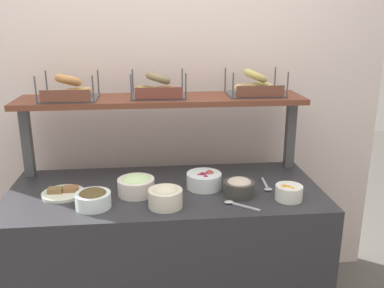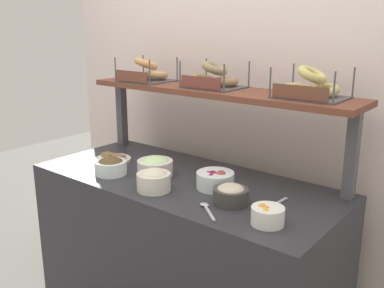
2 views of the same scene
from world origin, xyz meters
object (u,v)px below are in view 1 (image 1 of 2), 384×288
(bowl_chocolate_spread, at_px, (93,198))
(bowl_beet_salad, at_px, (204,180))
(serving_spoon_by_edge, at_px, (236,204))
(bowl_fruit_salad, at_px, (289,192))
(bagel_basket_plain, at_px, (255,86))
(bowl_tuna_salad, at_px, (239,187))
(bagel_basket_everything, at_px, (158,88))
(bowl_scallion_spread, at_px, (136,185))
(serving_spoon_near_plate, at_px, (267,186))
(bowl_potato_salad, at_px, (165,196))
(bagel_basket_sesame, at_px, (69,91))
(serving_plate_white, at_px, (63,193))

(bowl_chocolate_spread, bearing_deg, bowl_beet_salad, 17.99)
(serving_spoon_by_edge, bearing_deg, bowl_fruit_salad, 8.90)
(bagel_basket_plain, bearing_deg, serving_spoon_by_edge, -110.90)
(bowl_tuna_salad, relative_size, bowl_beet_salad, 0.86)
(bowl_beet_salad, relative_size, serving_spoon_by_edge, 1.20)
(bowl_tuna_salad, bearing_deg, bagel_basket_everything, 134.39)
(bowl_tuna_salad, distance_m, bagel_basket_everything, 0.70)
(bowl_fruit_salad, xyz_separation_m, bowl_scallion_spread, (-0.73, 0.14, 0.01))
(bowl_chocolate_spread, height_order, bagel_basket_plain, bagel_basket_plain)
(serving_spoon_near_plate, distance_m, serving_spoon_by_edge, 0.28)
(bowl_scallion_spread, xyz_separation_m, bagel_basket_everything, (0.13, 0.33, 0.43))
(bowl_potato_salad, height_order, bagel_basket_sesame, bagel_basket_sesame)
(bowl_potato_salad, distance_m, serving_spoon_near_plate, 0.56)
(serving_spoon_by_edge, bearing_deg, bowl_potato_salad, 175.60)
(bowl_chocolate_spread, relative_size, bowl_fruit_salad, 1.26)
(bagel_basket_everything, bearing_deg, bowl_scallion_spread, -110.89)
(bowl_potato_salad, bearing_deg, bowl_scallion_spread, 131.62)
(bagel_basket_plain, bearing_deg, bagel_basket_sesame, -177.86)
(serving_spoon_near_plate, bearing_deg, serving_spoon_by_edge, -135.53)
(bowl_chocolate_spread, distance_m, serving_spoon_near_plate, 0.88)
(bowl_fruit_salad, xyz_separation_m, bagel_basket_everything, (-0.61, 0.47, 0.44))
(bowl_fruit_salad, height_order, bagel_basket_plain, bagel_basket_plain)
(serving_spoon_by_edge, height_order, bagel_basket_plain, bagel_basket_plain)
(serving_plate_white, bearing_deg, bowl_scallion_spread, -4.50)
(bowl_chocolate_spread, distance_m, bagel_basket_sesame, 0.63)
(bowl_tuna_salad, bearing_deg, serving_spoon_by_edge, -107.34)
(bowl_beet_salad, distance_m, bowl_fruit_salad, 0.43)
(bowl_fruit_salad, xyz_separation_m, serving_spoon_by_edge, (-0.26, -0.04, -0.03))
(bowl_tuna_salad, xyz_separation_m, bagel_basket_sesame, (-0.85, 0.36, 0.43))
(bowl_fruit_salad, bearing_deg, bagel_basket_plain, 98.05)
(bowl_fruit_salad, bearing_deg, bowl_tuna_salad, 160.42)
(bowl_fruit_salad, relative_size, serving_plate_white, 0.63)
(bowl_fruit_salad, bearing_deg, bowl_chocolate_spread, 179.33)
(bowl_chocolate_spread, bearing_deg, serving_spoon_by_edge, -4.49)
(bowl_scallion_spread, relative_size, bagel_basket_sesame, 0.63)
(bowl_scallion_spread, height_order, bagel_basket_plain, bagel_basket_plain)
(serving_plate_white, bearing_deg, bowl_tuna_salad, -5.81)
(serving_spoon_near_plate, bearing_deg, bowl_fruit_salad, -67.51)
(bowl_scallion_spread, relative_size, serving_spoon_near_plate, 1.04)
(bowl_beet_salad, relative_size, bowl_chocolate_spread, 1.09)
(bowl_potato_salad, bearing_deg, bagel_basket_everything, 91.52)
(bowl_chocolate_spread, xyz_separation_m, bagel_basket_everything, (0.32, 0.46, 0.43))
(bowl_chocolate_spread, distance_m, bowl_scallion_spread, 0.23)
(bowl_tuna_salad, bearing_deg, bowl_beet_salad, 146.45)
(bowl_tuna_salad, relative_size, bowl_fruit_salad, 1.18)
(bowl_potato_salad, distance_m, serving_spoon_by_edge, 0.34)
(bowl_potato_salad, distance_m, bagel_basket_plain, 0.84)
(bowl_potato_salad, relative_size, bagel_basket_sesame, 0.55)
(bagel_basket_sesame, bearing_deg, bowl_fruit_salad, -22.06)
(bagel_basket_sesame, bearing_deg, bowl_scallion_spread, -40.75)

